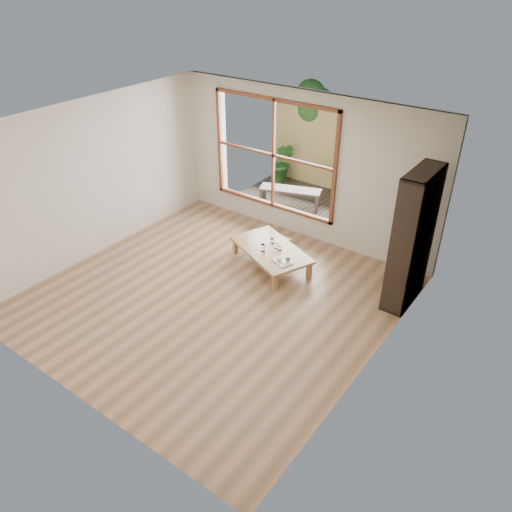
{
  "coord_description": "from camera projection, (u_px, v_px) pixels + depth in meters",
  "views": [
    {
      "loc": [
        4.12,
        -4.62,
        4.48
      ],
      "look_at": [
        0.35,
        0.58,
        0.55
      ],
      "focal_mm": 35.0,
      "sensor_mm": 36.0,
      "label": 1
    }
  ],
  "objects": [
    {
      "name": "ground",
      "position": [
        215.0,
        296.0,
        7.59
      ],
      "size": [
        5.0,
        5.0,
        0.0
      ],
      "primitive_type": "plane",
      "color": "tan",
      "rests_on": "ground"
    },
    {
      "name": "low_table",
      "position": [
        271.0,
        250.0,
        8.21
      ],
      "size": [
        1.61,
        1.29,
        0.31
      ],
      "rotation": [
        0.0,
        0.0,
        -0.41
      ],
      "color": "tan",
      "rests_on": "ground"
    },
    {
      "name": "floor_cushion",
      "position": [
        267.0,
        242.0,
        8.9
      ],
      "size": [
        0.66,
        0.66,
        0.09
      ],
      "primitive_type": "cube",
      "rotation": [
        0.0,
        0.0,
        -0.06
      ],
      "color": "silver",
      "rests_on": "ground"
    },
    {
      "name": "bookshelf",
      "position": [
        412.0,
        239.0,
        7.01
      ],
      "size": [
        0.33,
        0.92,
        2.05
      ],
      "primitive_type": "cube",
      "color": "black",
      "rests_on": "ground"
    },
    {
      "name": "glass_tall",
      "position": [
        263.0,
        248.0,
        8.09
      ],
      "size": [
        0.07,
        0.07,
        0.13
      ],
      "primitive_type": "cylinder",
      "color": "silver",
      "rests_on": "low_table"
    },
    {
      "name": "glass_mid",
      "position": [
        277.0,
        246.0,
        8.17
      ],
      "size": [
        0.07,
        0.07,
        0.09
      ],
      "primitive_type": "cylinder",
      "color": "silver",
      "rests_on": "low_table"
    },
    {
      "name": "glass_short",
      "position": [
        280.0,
        248.0,
        8.13
      ],
      "size": [
        0.06,
        0.06,
        0.08
      ],
      "primitive_type": "cylinder",
      "color": "silver",
      "rests_on": "low_table"
    },
    {
      "name": "glass_small",
      "position": [
        272.0,
        241.0,
        8.33
      ],
      "size": [
        0.07,
        0.07,
        0.08
      ],
      "primitive_type": "cylinder",
      "color": "silver",
      "rests_on": "low_table"
    },
    {
      "name": "food_tray",
      "position": [
        283.0,
        261.0,
        7.83
      ],
      "size": [
        0.36,
        0.31,
        0.09
      ],
      "rotation": [
        0.0,
        0.0,
        -0.36
      ],
      "color": "white",
      "rests_on": "low_table"
    },
    {
      "name": "deck",
      "position": [
        303.0,
        204.0,
        10.35
      ],
      "size": [
        2.8,
        2.0,
        0.05
      ],
      "primitive_type": "cube",
      "color": "#393029",
      "rests_on": "ground"
    },
    {
      "name": "garden_bench",
      "position": [
        290.0,
        192.0,
        10.03
      ],
      "size": [
        1.27,
        0.74,
        0.39
      ],
      "rotation": [
        0.0,
        0.0,
        0.34
      ],
      "color": "black",
      "rests_on": "deck"
    },
    {
      "name": "bamboo_fence",
      "position": [
        330.0,
        149.0,
        10.57
      ],
      "size": [
        2.8,
        0.06,
        1.8
      ],
      "primitive_type": "cube",
      "color": "tan",
      "rests_on": "ground"
    },
    {
      "name": "shrub_right",
      "position": [
        351.0,
        182.0,
        10.1
      ],
      "size": [
        0.98,
        0.89,
        0.94
      ],
      "primitive_type": "imported",
      "rotation": [
        0.0,
        0.0,
        -0.2
      ],
      "color": "#2F6123",
      "rests_on": "deck"
    },
    {
      "name": "shrub_left",
      "position": [
        282.0,
        163.0,
        11.06
      ],
      "size": [
        0.6,
        0.54,
        0.91
      ],
      "primitive_type": "imported",
      "rotation": [
        0.0,
        0.0,
        0.31
      ],
      "color": "#2F6123",
      "rests_on": "deck"
    },
    {
      "name": "garden_tree",
      "position": [
        312.0,
        107.0,
        10.74
      ],
      "size": [
        1.04,
        0.85,
        2.22
      ],
      "color": "#4C3D2D",
      "rests_on": "ground"
    }
  ]
}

